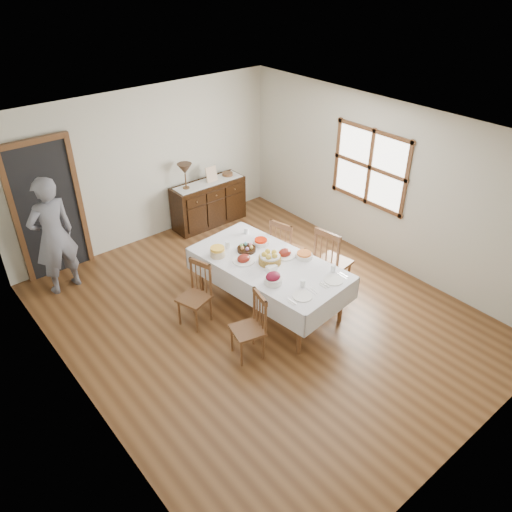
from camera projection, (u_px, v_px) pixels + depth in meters
ground at (260, 316)px, 7.05m from camera, size 6.00×6.00×0.00m
room_shell at (231, 204)px, 6.38m from camera, size 5.02×6.02×2.65m
dining_table at (269, 268)px, 6.88m from camera, size 1.37×2.33×0.76m
chair_left_near at (251, 326)px, 6.17m from camera, size 0.46×0.46×0.90m
chair_left_far at (196, 293)px, 6.73m from camera, size 0.47×0.47×0.91m
chair_right_near at (331, 260)px, 7.27m from camera, size 0.51×0.51×1.08m
chair_right_far at (285, 248)px, 7.64m from camera, size 0.50×0.50×1.00m
sideboard at (209, 203)px, 9.16m from camera, size 1.38×0.50×0.83m
person at (52, 232)px, 7.12m from camera, size 0.65×0.47×1.94m
bread_basket at (270, 258)px, 6.78m from camera, size 0.31×0.31×0.18m
egg_basket at (246, 249)px, 7.07m from camera, size 0.27×0.27×0.10m
ham_platter_a at (244, 259)px, 6.84m from camera, size 0.31×0.31×0.11m
ham_platter_b at (285, 253)px, 6.97m from camera, size 0.32×0.32×0.11m
beet_bowl at (273, 279)px, 6.37m from camera, size 0.24×0.24×0.16m
carrot_bowl at (261, 242)px, 7.21m from camera, size 0.22×0.22×0.09m
pineapple_bowl at (218, 252)px, 6.93m from camera, size 0.21×0.21×0.14m
casserole_dish at (304, 255)px, 6.91m from camera, size 0.24×0.24×0.08m
butter_dish at (271, 268)px, 6.64m from camera, size 0.15×0.11×0.07m
setting_left at (302, 292)px, 6.21m from camera, size 0.43×0.31×0.10m
setting_right at (333, 276)px, 6.51m from camera, size 0.43×0.31×0.10m
glass_far_a at (228, 245)px, 7.12m from camera, size 0.07×0.07×0.11m
glass_far_b at (246, 231)px, 7.48m from camera, size 0.07×0.07×0.09m
runner at (209, 182)px, 8.93m from camera, size 1.30×0.35×0.01m
table_lamp at (185, 170)px, 8.52m from camera, size 0.26×0.26×0.46m
picture_frame at (211, 174)px, 8.90m from camera, size 0.22×0.08×0.28m
deco_bowl at (227, 174)px, 9.18m from camera, size 0.20×0.20×0.06m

